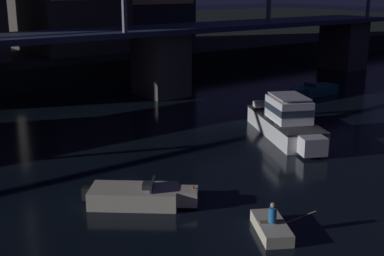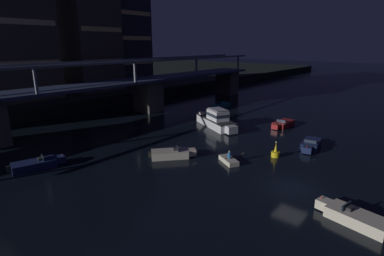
{
  "view_description": "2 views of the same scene",
  "coord_description": "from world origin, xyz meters",
  "px_view_note": "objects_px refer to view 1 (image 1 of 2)",
  "views": [
    {
      "loc": [
        -12.33,
        -5.76,
        9.54
      ],
      "look_at": [
        4.86,
        17.28,
        1.59
      ],
      "focal_mm": 48.52,
      "sensor_mm": 36.0,
      "label": 1
    },
    {
      "loc": [
        -23.19,
        -8.52,
        11.91
      ],
      "look_at": [
        5.63,
        15.99,
        1.27
      ],
      "focal_mm": 28.02,
      "sensor_mm": 36.0,
      "label": 2
    }
  ],
  "objects_px": {
    "speedboat_near_right": "(139,196)",
    "dinghy_with_paddler": "(271,227)",
    "speedboat_mid_center": "(315,90)",
    "river_bridge": "(15,60)",
    "cabin_cruiser_near_left": "(286,121)"
  },
  "relations": [
    {
      "from": "speedboat_near_right",
      "to": "dinghy_with_paddler",
      "type": "relative_size",
      "value": 1.64
    },
    {
      "from": "speedboat_near_right",
      "to": "speedboat_mid_center",
      "type": "xyz_separation_m",
      "value": [
        25.22,
        11.36,
        0.0
      ]
    },
    {
      "from": "river_bridge",
      "to": "cabin_cruiser_near_left",
      "type": "relative_size",
      "value": 9.08
    },
    {
      "from": "speedboat_near_right",
      "to": "speedboat_mid_center",
      "type": "bearing_deg",
      "value": 24.25
    },
    {
      "from": "speedboat_mid_center",
      "to": "dinghy_with_paddler",
      "type": "bearing_deg",
      "value": -143.01
    },
    {
      "from": "speedboat_mid_center",
      "to": "cabin_cruiser_near_left",
      "type": "bearing_deg",
      "value": -146.95
    },
    {
      "from": "speedboat_mid_center",
      "to": "speedboat_near_right",
      "type": "bearing_deg",
      "value": -155.75
    },
    {
      "from": "cabin_cruiser_near_left",
      "to": "speedboat_mid_center",
      "type": "relative_size",
      "value": 1.75
    },
    {
      "from": "speedboat_mid_center",
      "to": "river_bridge",
      "type": "bearing_deg",
      "value": 160.96
    },
    {
      "from": "cabin_cruiser_near_left",
      "to": "speedboat_mid_center",
      "type": "xyz_separation_m",
      "value": [
        11.95,
        7.77,
        -0.64
      ]
    },
    {
      "from": "speedboat_near_right",
      "to": "dinghy_with_paddler",
      "type": "bearing_deg",
      "value": -63.55
    },
    {
      "from": "speedboat_near_right",
      "to": "dinghy_with_paddler",
      "type": "height_order",
      "value": "dinghy_with_paddler"
    },
    {
      "from": "river_bridge",
      "to": "dinghy_with_paddler",
      "type": "bearing_deg",
      "value": -86.78
    },
    {
      "from": "river_bridge",
      "to": "speedboat_mid_center",
      "type": "distance_m",
      "value": 25.54
    },
    {
      "from": "cabin_cruiser_near_left",
      "to": "river_bridge",
      "type": "bearing_deg",
      "value": 126.68
    }
  ]
}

